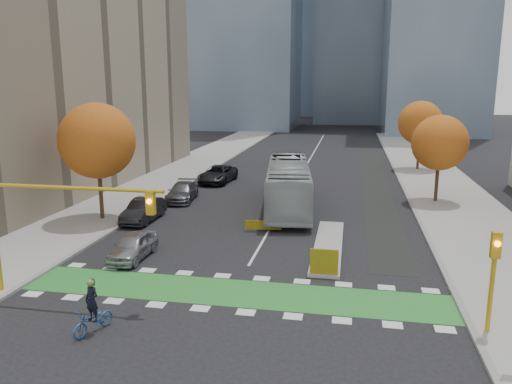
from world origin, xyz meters
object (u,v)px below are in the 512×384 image
at_px(tree_east_near, 440,143).
at_px(traffic_signal_west, 44,211).
at_px(parked_car_c, 182,192).
at_px(hazard_board, 324,262).
at_px(parked_car_b, 144,210).
at_px(traffic_signal_east, 494,267).
at_px(tree_east_far, 420,123).
at_px(bus, 288,185).
at_px(parked_car_a, 133,246).
at_px(parked_car_d, 218,174).
at_px(cyclist, 93,315).
at_px(tree_west, 97,141).

bearing_deg(tree_east_near, traffic_signal_west, -131.52).
height_order(traffic_signal_west, parked_car_c, traffic_signal_west).
distance_m(hazard_board, parked_car_b, 15.32).
bearing_deg(traffic_signal_east, tree_east_near, 86.19).
height_order(tree_east_far, traffic_signal_west, tree_east_far).
xyz_separation_m(bus, parked_car_a, (-6.99, -12.77, -1.17)).
bearing_deg(parked_car_d, cyclist, -79.99).
height_order(traffic_signal_west, parked_car_b, traffic_signal_west).
relative_size(traffic_signal_east, cyclist, 1.87).
xyz_separation_m(tree_west, parked_car_a, (5.50, -7.00, -4.92)).
bearing_deg(parked_car_d, parked_car_c, -91.88).
distance_m(hazard_board, parked_car_d, 25.53).
xyz_separation_m(tree_east_near, cyclist, (-16.42, -25.20, -4.13)).
xyz_separation_m(cyclist, parked_car_c, (-4.01, 22.03, -0.00)).
bearing_deg(parked_car_c, parked_car_a, -88.54).
xyz_separation_m(tree_west, traffic_signal_west, (4.07, -12.51, -1.58)).
bearing_deg(parked_car_b, parked_car_c, 85.51).
bearing_deg(traffic_signal_east, parked_car_b, 146.68).
bearing_deg(traffic_signal_east, traffic_signal_west, -179.99).
relative_size(traffic_signal_west, cyclist, 3.89).
relative_size(tree_east_near, parked_car_d, 1.21).
bearing_deg(parked_car_a, tree_east_near, 42.94).
distance_m(tree_east_far, parked_car_d, 23.36).
distance_m(traffic_signal_east, parked_car_b, 23.42).
relative_size(cyclist, parked_car_a, 0.53).
relative_size(bus, parked_car_a, 3.27).
relative_size(hazard_board, parked_car_b, 0.29).
distance_m(tree_west, parked_car_a, 10.17).
bearing_deg(traffic_signal_west, parked_car_d, 89.31).
bearing_deg(traffic_signal_west, parked_car_b, 94.77).
height_order(tree_west, parked_car_a, tree_west).
bearing_deg(cyclist, tree_east_near, 77.77).
relative_size(hazard_board, tree_east_near, 0.20).
height_order(tree_east_far, parked_car_d, tree_east_far).
height_order(tree_east_near, parked_car_a, tree_east_near).
bearing_deg(hazard_board, cyclist, -138.70).
relative_size(parked_car_b, parked_car_c, 0.94).
xyz_separation_m(parked_car_a, parked_car_b, (-2.50, 7.31, 0.08)).
xyz_separation_m(cyclist, parked_car_b, (-4.58, 15.51, 0.05)).
height_order(cyclist, parked_car_c, cyclist).
relative_size(tree_east_near, parked_car_b, 1.49).
distance_m(tree_east_far, parked_car_a, 38.35).
xyz_separation_m(cyclist, parked_car_a, (-2.08, 8.20, -0.03)).
xyz_separation_m(parked_car_c, parked_car_d, (0.84, 8.11, 0.08)).
bearing_deg(traffic_signal_east, bus, 118.71).
bearing_deg(traffic_signal_east, hazard_board, 144.08).
distance_m(cyclist, parked_car_c, 22.39).
relative_size(tree_west, parked_car_b, 1.73).
height_order(tree_west, traffic_signal_east, tree_west).
relative_size(traffic_signal_west, parked_car_d, 1.46).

